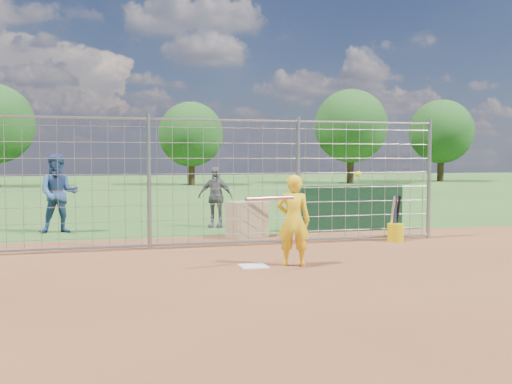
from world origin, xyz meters
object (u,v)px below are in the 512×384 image
object	(u,v)px
batter	(293,221)
bucket_with_bats	(395,230)
equipment_bin	(247,219)
bystander_b	(215,197)
bystander_a	(58,194)

from	to	relation	value
batter	bucket_with_bats	distance (m)	3.62
equipment_bin	bystander_b	bearing A→B (deg)	80.66
bystander_b	batter	bearing A→B (deg)	-59.40
bystander_a	equipment_bin	world-z (taller)	bystander_a
bystander_b	bystander_a	bearing A→B (deg)	-149.48
bystander_a	bystander_b	world-z (taller)	bystander_a
bystander_a	equipment_bin	distance (m)	4.51
equipment_bin	batter	bearing A→B (deg)	-110.44
batter	bucket_with_bats	world-z (taller)	batter
batter	bystander_b	xyz separation A→B (m)	(-0.27, 5.46, 0.02)
bystander_b	equipment_bin	xyz separation A→B (m)	(0.35, -1.99, -0.37)
batter	bucket_with_bats	bearing A→B (deg)	-125.77
batter	bystander_b	distance (m)	5.47
equipment_bin	bucket_with_bats	size ratio (longest dim) A/B	0.82
batter	bystander_a	distance (m)	6.64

